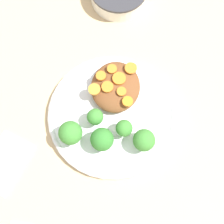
# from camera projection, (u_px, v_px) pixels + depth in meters

# --- Properties ---
(ground_plane) EXTENTS (4.00, 4.00, 0.00)m
(ground_plane) POSITION_uv_depth(u_px,v_px,m) (112.00, 117.00, 0.76)
(ground_plane) COLOR tan
(plate) EXTENTS (0.26, 0.26, 0.02)m
(plate) POSITION_uv_depth(u_px,v_px,m) (112.00, 115.00, 0.75)
(plate) COLOR white
(plate) RESTS_ON ground_plane
(stew_mound) EXTENTS (0.11, 0.10, 0.04)m
(stew_mound) POSITION_uv_depth(u_px,v_px,m) (113.00, 87.00, 0.75)
(stew_mound) COLOR brown
(stew_mound) RESTS_ON plate
(broccoli_floret_0) EXTENTS (0.04, 0.04, 0.06)m
(broccoli_floret_0) POSITION_uv_depth(u_px,v_px,m) (144.00, 140.00, 0.70)
(broccoli_floret_0) COLOR #7FA85B
(broccoli_floret_0) RESTS_ON plate
(broccoli_floret_1) EXTENTS (0.04, 0.04, 0.06)m
(broccoli_floret_1) POSITION_uv_depth(u_px,v_px,m) (102.00, 140.00, 0.70)
(broccoli_floret_1) COLOR #7FA85B
(broccoli_floret_1) RESTS_ON plate
(broccoli_floret_2) EXTENTS (0.03, 0.03, 0.05)m
(broccoli_floret_2) POSITION_uv_depth(u_px,v_px,m) (95.00, 117.00, 0.71)
(broccoli_floret_2) COLOR #7FA85B
(broccoli_floret_2) RESTS_ON plate
(broccoli_floret_3) EXTENTS (0.03, 0.03, 0.05)m
(broccoli_floret_3) POSITION_uv_depth(u_px,v_px,m) (124.00, 129.00, 0.71)
(broccoli_floret_3) COLOR #7FA85B
(broccoli_floret_3) RESTS_ON plate
(broccoli_floret_4) EXTENTS (0.05, 0.05, 0.06)m
(broccoli_floret_4) POSITION_uv_depth(u_px,v_px,m) (71.00, 133.00, 0.70)
(broccoli_floret_4) COLOR #759E51
(broccoli_floret_4) RESTS_ON plate
(carrot_slice_0) EXTENTS (0.02, 0.02, 0.00)m
(carrot_slice_0) POSITION_uv_depth(u_px,v_px,m) (121.00, 91.00, 0.72)
(carrot_slice_0) COLOR orange
(carrot_slice_0) RESTS_ON stew_mound
(carrot_slice_1) EXTENTS (0.03, 0.03, 0.01)m
(carrot_slice_1) POSITION_uv_depth(u_px,v_px,m) (119.00, 79.00, 0.73)
(carrot_slice_1) COLOR orange
(carrot_slice_1) RESTS_ON stew_mound
(carrot_slice_2) EXTENTS (0.02, 0.02, 0.00)m
(carrot_slice_2) POSITION_uv_depth(u_px,v_px,m) (94.00, 89.00, 0.72)
(carrot_slice_2) COLOR orange
(carrot_slice_2) RESTS_ON stew_mound
(carrot_slice_3) EXTENTS (0.02, 0.02, 0.01)m
(carrot_slice_3) POSITION_uv_depth(u_px,v_px,m) (101.00, 76.00, 0.73)
(carrot_slice_3) COLOR orange
(carrot_slice_3) RESTS_ON stew_mound
(carrot_slice_4) EXTENTS (0.02, 0.02, 0.00)m
(carrot_slice_4) POSITION_uv_depth(u_px,v_px,m) (112.00, 69.00, 0.74)
(carrot_slice_4) COLOR orange
(carrot_slice_4) RESTS_ON stew_mound
(carrot_slice_5) EXTENTS (0.02, 0.02, 0.00)m
(carrot_slice_5) POSITION_uv_depth(u_px,v_px,m) (131.00, 68.00, 0.74)
(carrot_slice_5) COLOR orange
(carrot_slice_5) RESTS_ON stew_mound
(carrot_slice_6) EXTENTS (0.02, 0.02, 0.00)m
(carrot_slice_6) POSITION_uv_depth(u_px,v_px,m) (107.00, 87.00, 0.73)
(carrot_slice_6) COLOR orange
(carrot_slice_6) RESTS_ON stew_mound
(carrot_slice_7) EXTENTS (0.02, 0.02, 0.00)m
(carrot_slice_7) POSITION_uv_depth(u_px,v_px,m) (128.00, 101.00, 0.72)
(carrot_slice_7) COLOR orange
(carrot_slice_7) RESTS_ON stew_mound
(napkin) EXTENTS (0.13, 0.11, 0.01)m
(napkin) POSITION_uv_depth(u_px,v_px,m) (5.00, 163.00, 0.73)
(napkin) COLOR white
(napkin) RESTS_ON ground_plane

